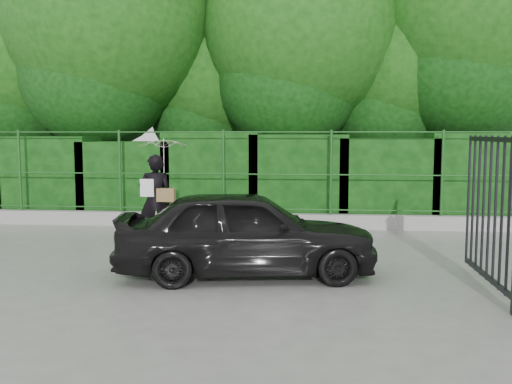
{
  "coord_description": "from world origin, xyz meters",
  "views": [
    {
      "loc": [
        2.28,
        -7.63,
        2.03
      ],
      "look_at": [
        1.41,
        1.3,
        1.1
      ],
      "focal_mm": 40.0,
      "sensor_mm": 36.0,
      "label": 1
    }
  ],
  "objects": [
    {
      "name": "ground",
      "position": [
        0.0,
        0.0,
        0.0
      ],
      "size": [
        80.0,
        80.0,
        0.0
      ],
      "primitive_type": "plane",
      "color": "gray"
    },
    {
      "name": "kerb",
      "position": [
        0.0,
        4.5,
        0.15
      ],
      "size": [
        14.0,
        0.25,
        0.3
      ],
      "primitive_type": "cube",
      "color": "#9E9E99",
      "rests_on": "ground"
    },
    {
      "name": "fence",
      "position": [
        0.22,
        4.5,
        1.2
      ],
      "size": [
        14.13,
        0.06,
        1.8
      ],
      "color": "#1C4E1B",
      "rests_on": "kerb"
    },
    {
      "name": "hedge",
      "position": [
        0.09,
        5.5,
        0.98
      ],
      "size": [
        14.2,
        1.2,
        2.07
      ],
      "color": "black",
      "rests_on": "ground"
    },
    {
      "name": "trees",
      "position": [
        1.14,
        7.74,
        4.62
      ],
      "size": [
        17.1,
        6.15,
        8.08
      ],
      "color": "black",
      "rests_on": "ground"
    },
    {
      "name": "gate",
      "position": [
        4.6,
        -0.72,
        1.19
      ],
      "size": [
        0.22,
        2.33,
        2.36
      ],
      "color": "black",
      "rests_on": "ground"
    },
    {
      "name": "woman",
      "position": [
        -0.45,
        2.49,
        1.25
      ],
      "size": [
        0.91,
        0.87,
        1.95
      ],
      "color": "black",
      "rests_on": "ground"
    },
    {
      "name": "car",
      "position": [
        1.37,
        0.31,
        0.63
      ],
      "size": [
        3.85,
        2.01,
        1.25
      ],
      "primitive_type": "imported",
      "rotation": [
        0.0,
        0.0,
        1.72
      ],
      "color": "black",
      "rests_on": "ground"
    }
  ]
}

